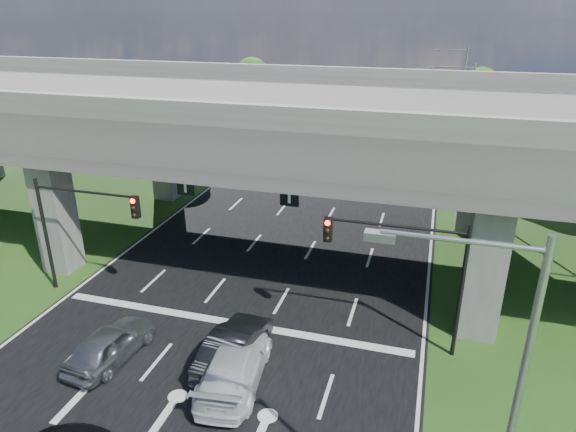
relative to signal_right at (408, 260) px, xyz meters
The scene contains 18 objects.
ground 9.71m from the signal_right, 153.26° to the right, with size 160.00×160.00×0.00m, color #204315.
road 10.74m from the signal_right, 142.25° to the left, with size 18.00×120.00×0.03m, color black.
overpass 11.84m from the signal_right, 134.16° to the left, with size 80.00×15.00×10.00m.
warehouse 45.97m from the signal_right, 137.44° to the left, with size 20.00×10.00×4.00m, color #9E9E99.
signal_right is the anchor object (origin of this frame).
signal_left 15.65m from the signal_right, behind, with size 5.76×0.54×6.00m.
streetlight_near 10.33m from the signal_right, 77.12° to the right, with size 3.38×0.25×10.00m.
streetlight_far 20.25m from the signal_right, 83.53° to the left, with size 3.38×0.25×10.00m.
streetlight_beyond 36.17m from the signal_right, 86.39° to the left, with size 3.38×0.25×10.00m.
tree_left_near 31.01m from the signal_right, 134.63° to the left, with size 4.50×4.50×7.80m.
tree_left_mid 38.96m from the signal_right, 129.50° to the left, with size 3.91×3.90×6.76m.
tree_left_far 43.37m from the signal_right, 118.63° to the left, with size 4.80×4.80×8.32m.
tree_right_near 24.62m from the signal_right, 77.76° to the left, with size 4.20×4.20×7.28m.
tree_right_mid 33.10m from the signal_right, 75.62° to the left, with size 3.91×3.90×6.76m.
tree_right_far 40.29m from the signal_right, 83.99° to the left, with size 4.50×4.50×7.80m.
car_silver 12.73m from the signal_right, 159.49° to the right, with size 1.77×4.39×1.50m, color #96999D.
car_dark 7.93m from the signal_right, 155.09° to the right, with size 1.65×4.74×1.56m, color black.
car_white 8.07m from the signal_right, 145.25° to the right, with size 2.18×5.37×1.56m, color silver.
Camera 1 is at (8.32, -15.18, 13.75)m, focal length 32.00 mm.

